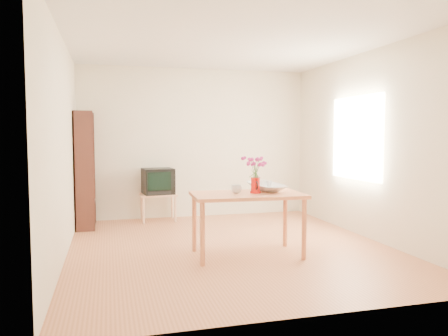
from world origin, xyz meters
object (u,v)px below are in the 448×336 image
object	(u,v)px
pitcher	(255,186)
mug	(236,189)
table	(247,201)
television	(158,181)
bowl	(266,171)

from	to	relation	value
pitcher	mug	distance (m)	0.23
table	television	xyz separation A→B (m)	(-0.79, 2.41, 0.02)
table	pitcher	world-z (taller)	pitcher
pitcher	mug	bearing A→B (deg)	178.01
table	television	world-z (taller)	television
bowl	mug	bearing A→B (deg)	-157.43
pitcher	television	xyz separation A→B (m)	(-0.89, 2.42, -0.16)
table	bowl	distance (m)	0.51
pitcher	bowl	size ratio (longest dim) A/B	0.39
pitcher	mug	size ratio (longest dim) A/B	1.64
table	bowl	xyz separation A→B (m)	(0.31, 0.22, 0.33)
table	pitcher	bearing A→B (deg)	0.80
mug	table	bearing A→B (deg)	122.21
pitcher	television	distance (m)	2.58
mug	television	size ratio (longest dim) A/B	0.23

